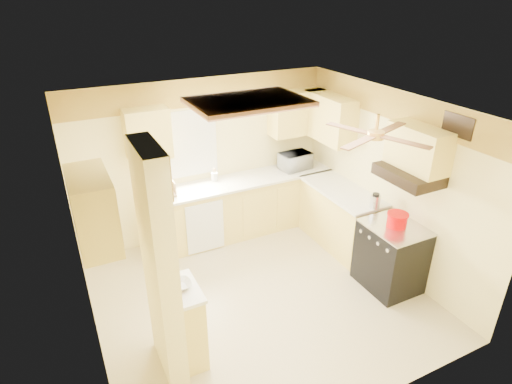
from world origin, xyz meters
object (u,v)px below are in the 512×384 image
kettle (375,201)px  dutch_oven (397,220)px  stove (391,256)px  bowl (180,285)px  microwave (295,161)px

kettle → dutch_oven: bearing=-96.0°
dutch_oven → stove: bearing=-156.3°
bowl → kettle: kettle is taller
dutch_oven → microwave: bearing=95.7°
microwave → kettle: microwave is taller
stove → dutch_oven: bearing=23.7°
stove → microwave: (-0.20, 2.15, 0.62)m
dutch_oven → kettle: (0.05, 0.48, 0.03)m
bowl → stove: bearing=-0.5°
microwave → kettle: (0.27, -1.66, -0.04)m
microwave → stove: bearing=90.3°
stove → bowl: (-2.83, 0.03, 0.51)m
stove → dutch_oven: size_ratio=3.39×
bowl → dutch_oven: 2.85m
dutch_oven → kettle: kettle is taller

